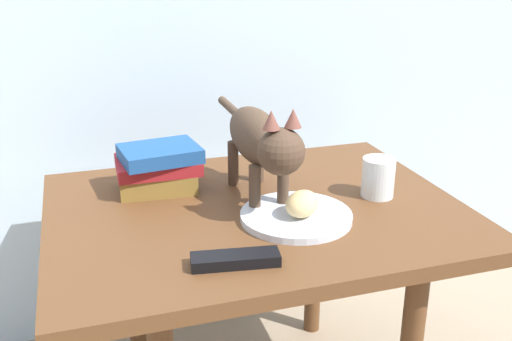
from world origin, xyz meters
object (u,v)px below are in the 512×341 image
at_px(tv_remote, 235,259).
at_px(plate, 296,216).
at_px(cat, 261,140).
at_px(book_stack, 158,168).
at_px(bread_roll, 302,204).
at_px(candle_jar, 378,180).
at_px(side_table, 256,234).

bearing_deg(tv_remote, plate, 48.42).
relative_size(cat, book_stack, 2.61).
relative_size(bread_roll, tv_remote, 0.53).
xyz_separation_m(cat, candle_jar, (0.25, -0.05, -0.09)).
bearing_deg(candle_jar, plate, -164.38).
height_order(plate, cat, cat).
bearing_deg(cat, candle_jar, -12.48).
height_order(side_table, book_stack, book_stack).
xyz_separation_m(side_table, candle_jar, (0.27, -0.02, 0.10)).
height_order(bread_roll, candle_jar, candle_jar).
relative_size(plate, book_stack, 1.20).
bearing_deg(cat, bread_roll, -71.21).
relative_size(plate, candle_jar, 2.59).
bearing_deg(bread_roll, cat, 108.79).
bearing_deg(book_stack, bread_roll, -46.29).
distance_m(side_table, book_stack, 0.26).
relative_size(plate, bread_roll, 2.76).
height_order(plate, book_stack, book_stack).
height_order(bread_roll, cat, cat).
bearing_deg(bread_roll, candle_jar, 19.76).
distance_m(plate, candle_jar, 0.22).
bearing_deg(tv_remote, candle_jar, 36.09).
xyz_separation_m(side_table, book_stack, (-0.18, 0.15, 0.11)).
bearing_deg(plate, cat, 108.25).
bearing_deg(tv_remote, book_stack, 109.39).
bearing_deg(candle_jar, side_table, 174.96).
bearing_deg(cat, side_table, -122.32).
bearing_deg(cat, tv_remote, -116.61).
bearing_deg(bread_roll, plate, 112.86).
xyz_separation_m(book_stack, tv_remote, (0.07, -0.37, -0.04)).
distance_m(bread_roll, book_stack, 0.34).
bearing_deg(candle_jar, book_stack, 158.20).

